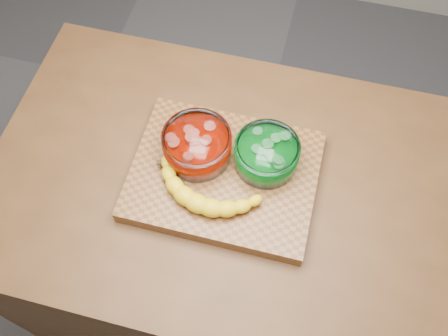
# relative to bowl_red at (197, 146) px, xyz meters

# --- Properties ---
(ground) EXTENTS (3.50, 3.50, 0.00)m
(ground) POSITION_rel_bowl_red_xyz_m (0.08, -0.03, -0.98)
(ground) COLOR #535257
(ground) RESTS_ON ground
(counter) EXTENTS (1.20, 0.80, 0.90)m
(counter) POSITION_rel_bowl_red_xyz_m (0.08, -0.03, -0.53)
(counter) COLOR #523118
(counter) RESTS_ON ground
(cutting_board) EXTENTS (0.45, 0.35, 0.04)m
(cutting_board) POSITION_rel_bowl_red_xyz_m (0.08, -0.03, -0.06)
(cutting_board) COLOR brown
(cutting_board) RESTS_ON counter
(bowl_red) EXTENTS (0.17, 0.17, 0.08)m
(bowl_red) POSITION_rel_bowl_red_xyz_m (0.00, 0.00, 0.00)
(bowl_red) COLOR white
(bowl_red) RESTS_ON cutting_board
(bowl_green) EXTENTS (0.16, 0.16, 0.07)m
(bowl_green) POSITION_rel_bowl_red_xyz_m (0.17, 0.02, -0.00)
(bowl_green) COLOR white
(bowl_green) RESTS_ON cutting_board
(banana) EXTENTS (0.30, 0.16, 0.04)m
(banana) POSITION_rel_bowl_red_xyz_m (0.05, -0.10, -0.02)
(banana) COLOR yellow
(banana) RESTS_ON cutting_board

